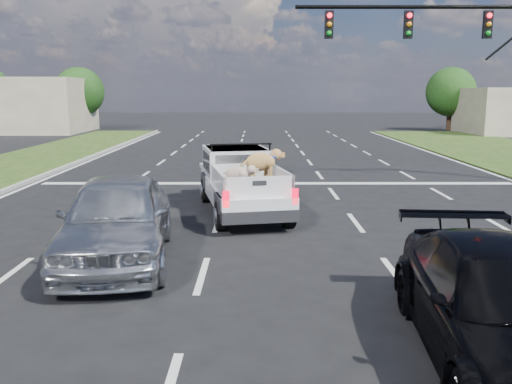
{
  "coord_description": "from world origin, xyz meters",
  "views": [
    {
      "loc": [
        -0.77,
        -9.34,
        3.25
      ],
      "look_at": [
        -0.78,
        2.0,
        1.16
      ],
      "focal_mm": 38.0,
      "sensor_mm": 36.0,
      "label": 1
    }
  ],
  "objects_px": {
    "traffic_signal": "(480,50)",
    "pickup_truck": "(242,180)",
    "black_coupe": "(503,306)",
    "silver_sedan": "(117,218)"
  },
  "relations": [
    {
      "from": "traffic_signal",
      "to": "pickup_truck",
      "type": "relative_size",
      "value": 1.72
    },
    {
      "from": "traffic_signal",
      "to": "black_coupe",
      "type": "distance_m",
      "value": 15.11
    },
    {
      "from": "pickup_truck",
      "to": "black_coupe",
      "type": "xyz_separation_m",
      "value": [
        3.37,
        -8.51,
        -0.17
      ]
    },
    {
      "from": "silver_sedan",
      "to": "black_coupe",
      "type": "distance_m",
      "value": 7.0
    },
    {
      "from": "black_coupe",
      "to": "silver_sedan",
      "type": "bearing_deg",
      "value": 148.96
    },
    {
      "from": "traffic_signal",
      "to": "pickup_truck",
      "type": "xyz_separation_m",
      "value": [
        -8.37,
        -5.16,
        -3.84
      ]
    },
    {
      "from": "pickup_truck",
      "to": "silver_sedan",
      "type": "height_order",
      "value": "pickup_truck"
    },
    {
      "from": "traffic_signal",
      "to": "silver_sedan",
      "type": "relative_size",
      "value": 1.85
    },
    {
      "from": "traffic_signal",
      "to": "silver_sedan",
      "type": "distance_m",
      "value": 14.88
    },
    {
      "from": "pickup_truck",
      "to": "black_coupe",
      "type": "relative_size",
      "value": 1.08
    }
  ]
}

